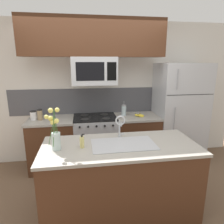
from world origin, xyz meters
name	(u,v)px	position (x,y,z in m)	size (l,w,h in m)	color
ground_plane	(101,194)	(0.00, 0.00, 0.00)	(10.00, 10.00, 0.00)	brown
rear_partition	(109,92)	(0.30, 1.28, 1.30)	(5.20, 0.10, 2.60)	silver
splash_band	(94,101)	(0.00, 1.22, 1.15)	(3.07, 0.01, 0.48)	#4C4C51
back_counter_left	(53,144)	(-0.76, 0.90, 0.46)	(0.80, 0.65, 0.91)	#4C2B19
back_counter_right	(136,139)	(0.77, 0.90, 0.46)	(0.81, 0.65, 0.91)	#4C2B19
stove_range	(96,141)	(0.00, 0.90, 0.46)	(0.76, 0.64, 0.93)	#B7BABF
microwave	(94,71)	(0.00, 0.88, 1.73)	(0.74, 0.40, 0.45)	#B7BABF
upper_cabinet_band	(94,37)	(0.01, 0.85, 2.25)	(2.31, 0.34, 0.60)	#4C2B19
refrigerator	(179,113)	(1.60, 0.92, 0.93)	(0.88, 0.74, 1.85)	#B7BABF
storage_jar_tall	(33,115)	(-1.05, 0.92, 0.99)	(0.11, 0.11, 0.16)	silver
storage_jar_medium	(40,115)	(-0.94, 0.90, 1.00)	(0.09, 0.09, 0.18)	#997F5B
banana_bunch	(140,115)	(0.81, 0.84, 0.93)	(0.19, 0.15, 0.08)	yellow
french_press	(124,110)	(0.54, 0.96, 1.01)	(0.09, 0.09, 0.27)	silver
island_counter	(120,178)	(0.21, -0.35, 0.46)	(1.87, 0.83, 0.91)	#4C2B19
kitchen_sink	(123,150)	(0.25, -0.35, 0.84)	(0.76, 0.44, 0.16)	#ADAFB5
sink_faucet	(120,123)	(0.25, -0.13, 1.11)	(0.14, 0.14, 0.31)	#B7BABF
dish_soap_bottle	(82,142)	(-0.24, -0.36, 0.98)	(0.06, 0.05, 0.16)	#DBCC75
flower_vase	(55,136)	(-0.53, -0.38, 1.07)	(0.16, 0.14, 0.50)	silver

